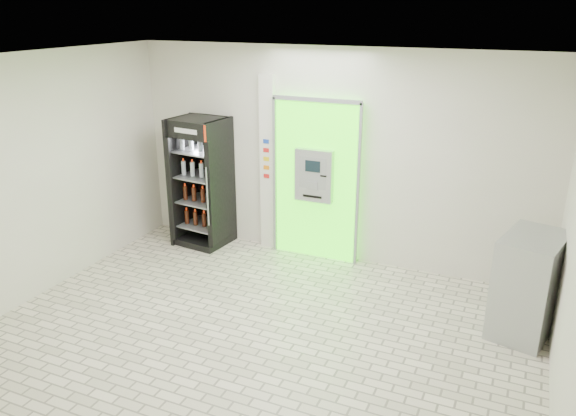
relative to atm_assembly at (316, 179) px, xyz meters
The scene contains 6 objects.
ground 2.69m from the atm_assembly, 85.26° to the right, with size 6.00×6.00×0.00m, color beige.
room_shell 2.51m from the atm_assembly, 85.26° to the right, with size 6.00×6.00×6.00m.
atm_assembly is the anchor object (origin of this frame).
pillar 0.79m from the atm_assembly, behind, with size 0.22×0.11×2.60m.
beverage_cooler 1.79m from the atm_assembly, behind, with size 0.81×0.75×1.95m.
steel_cabinet 3.12m from the atm_assembly, 19.09° to the right, with size 0.79×0.99×1.16m.
Camera 1 is at (2.50, -4.73, 3.49)m, focal length 35.00 mm.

